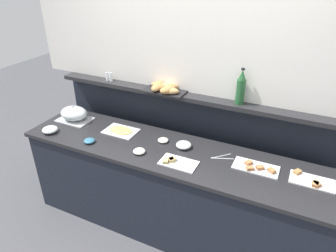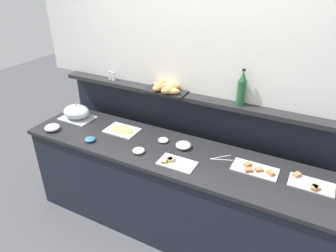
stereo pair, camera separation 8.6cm
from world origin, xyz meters
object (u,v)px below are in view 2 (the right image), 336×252
object	(u,v)px
condiment_bowl_red	(139,151)
wine_bottle_green	(242,89)
glass_bowl_medium	(183,145)
serving_tongs	(220,159)
sandwich_platter_front	(175,162)
condiment_bowl_cream	(163,140)
cold_cuts_platter	(122,130)
condiment_bowl_dark	(90,139)
serving_cloche	(77,112)
sandwich_platter_side	(311,184)
bread_basket	(165,88)
glass_bowl_large	(52,128)
pepper_shaker	(114,76)
salt_shaker	(110,76)
sandwich_platter_rear	(255,169)

from	to	relation	value
condiment_bowl_red	wine_bottle_green	distance (m)	1.02
glass_bowl_medium	serving_tongs	size ratio (longest dim) A/B	0.77
sandwich_platter_front	condiment_bowl_cream	distance (m)	0.35
condiment_bowl_red	serving_tongs	bearing A→B (deg)	19.36
cold_cuts_platter	condiment_bowl_dark	distance (m)	0.32
serving_cloche	glass_bowl_medium	world-z (taller)	serving_cloche
sandwich_platter_side	bread_basket	distance (m)	1.47
cold_cuts_platter	serving_cloche	world-z (taller)	serving_cloche
serving_cloche	cold_cuts_platter	bearing A→B (deg)	0.26
serving_cloche	condiment_bowl_dark	size ratio (longest dim) A/B	3.39
glass_bowl_large	pepper_shaker	xyz separation A→B (m)	(0.30, 0.63, 0.38)
glass_bowl_medium	sandwich_platter_front	bearing A→B (deg)	-80.78
condiment_bowl_dark	condiment_bowl_red	distance (m)	0.50
cold_cuts_platter	condiment_bowl_dark	xyz separation A→B (m)	(-0.14, -0.29, 0.01)
condiment_bowl_cream	wine_bottle_green	xyz separation A→B (m)	(0.57, 0.33, 0.48)
serving_tongs	wine_bottle_green	size ratio (longest dim) A/B	0.56
condiment_bowl_dark	glass_bowl_medium	bearing A→B (deg)	19.70
serving_cloche	glass_bowl_medium	distance (m)	1.22
condiment_bowl_dark	condiment_bowl_red	bearing A→B (deg)	5.10
wine_bottle_green	salt_shaker	bearing A→B (deg)	-179.64
condiment_bowl_red	salt_shaker	xyz separation A→B (m)	(-0.70, 0.58, 0.38)
glass_bowl_medium	serving_cloche	bearing A→B (deg)	179.98
sandwich_platter_side	serving_cloche	world-z (taller)	serving_cloche
condiment_bowl_red	pepper_shaker	size ratio (longest dim) A/B	1.20
sandwich_platter_front	glass_bowl_large	distance (m)	1.30
sandwich_platter_front	serving_tongs	world-z (taller)	sandwich_platter_front
cold_cuts_platter	bread_basket	world-z (taller)	bread_basket
cold_cuts_platter	glass_bowl_large	bearing A→B (deg)	-153.39
sandwich_platter_side	glass_bowl_large	bearing A→B (deg)	-173.33
sandwich_platter_side	glass_bowl_medium	bearing A→B (deg)	178.35
sandwich_platter_side	condiment_bowl_red	xyz separation A→B (m)	(-1.35, -0.21, 0.01)
serving_cloche	condiment_bowl_dark	world-z (taller)	serving_cloche
sandwich_platter_front	bread_basket	xyz separation A→B (m)	(-0.38, 0.55, 0.39)
glass_bowl_medium	pepper_shaker	bearing A→B (deg)	160.92
sandwich_platter_front	serving_tongs	size ratio (longest dim) A/B	1.72
cold_cuts_platter	serving_tongs	size ratio (longest dim) A/B	1.78
serving_cloche	bread_basket	size ratio (longest dim) A/B	0.85
sandwich_platter_rear	condiment_bowl_cream	bearing A→B (deg)	176.92
glass_bowl_large	pepper_shaker	distance (m)	0.79
condiment_bowl_dark	serving_tongs	xyz separation A→B (m)	(1.15, 0.27, -0.01)
serving_tongs	condiment_bowl_red	bearing A→B (deg)	-160.64
wine_bottle_green	sandwich_platter_rear	bearing A→B (deg)	-54.33
serving_tongs	bread_basket	xyz separation A→B (m)	(-0.69, 0.32, 0.39)
sandwich_platter_front	wine_bottle_green	bearing A→B (deg)	60.72
cold_cuts_platter	glass_bowl_medium	world-z (taller)	glass_bowl_medium
sandwich_platter_rear	wine_bottle_green	bearing A→B (deg)	125.67
cold_cuts_platter	serving_tongs	bearing A→B (deg)	-0.94
pepper_shaker	sandwich_platter_front	bearing A→B (deg)	-29.95
sandwich_platter_side	serving_cloche	size ratio (longest dim) A/B	0.93
cold_cuts_platter	condiment_bowl_dark	bearing A→B (deg)	-116.50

